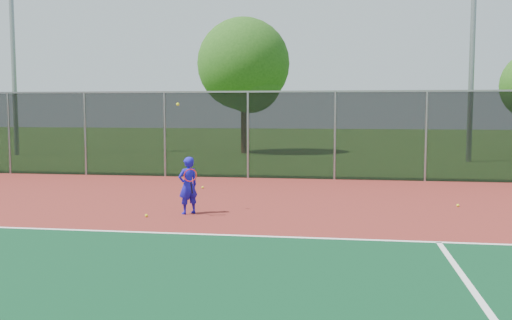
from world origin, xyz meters
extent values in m
plane|color=#2C5518|center=(0.00, 0.00, 0.00)|extent=(120.00, 120.00, 0.00)
cube|color=maroon|center=(0.00, 2.00, 0.01)|extent=(30.00, 20.00, 0.02)
cube|color=white|center=(2.00, 3.00, 0.03)|extent=(22.00, 0.10, 0.00)
cube|color=black|center=(0.00, 12.00, 1.52)|extent=(30.00, 0.04, 3.00)
cube|color=gray|center=(0.00, 12.00, 3.02)|extent=(30.00, 0.06, 0.06)
imported|color=#1A15C6|center=(-3.26, 5.09, 0.68)|extent=(0.57, 0.56, 1.32)
cylinder|color=black|center=(-3.11, 4.84, 0.66)|extent=(0.03, 0.15, 0.27)
torus|color=#A51414|center=(-3.11, 4.74, 0.96)|extent=(0.30, 0.13, 0.29)
sphere|color=yellow|center=(-3.51, 5.19, 2.55)|extent=(0.07, 0.07, 0.07)
sphere|color=yellow|center=(-4.08, 4.56, 0.06)|extent=(0.07, 0.07, 0.07)
sphere|color=yellow|center=(3.11, 7.00, 0.06)|extent=(0.07, 0.07, 0.07)
sphere|color=yellow|center=(-3.92, 9.16, 0.06)|extent=(0.07, 0.07, 0.07)
cylinder|color=gray|center=(-16.57, 19.96, 6.33)|extent=(0.24, 0.24, 12.67)
cylinder|color=gray|center=(5.98, 19.59, 6.33)|extent=(0.24, 0.24, 12.67)
cylinder|color=#3C2415|center=(-5.07, 23.06, 1.40)|extent=(0.30, 0.30, 2.80)
sphere|color=#204D14|center=(-5.07, 23.06, 4.83)|extent=(4.98, 4.98, 4.98)
sphere|color=#204D14|center=(-4.67, 22.76, 3.89)|extent=(3.42, 3.42, 3.42)
camera|label=1|loc=(0.24, -7.54, 2.46)|focal=40.00mm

